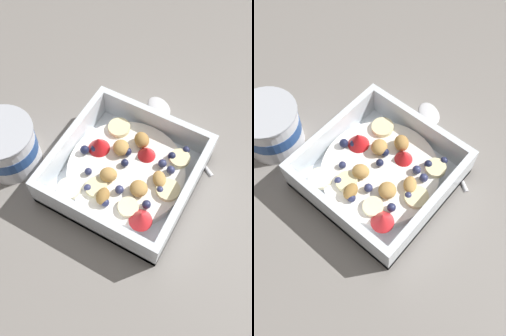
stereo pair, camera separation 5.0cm
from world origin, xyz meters
The scene contains 4 objects.
ground_plane centered at (0.00, 0.00, 0.00)m, with size 2.40×2.40×0.00m, color gray.
fruit_bowl centered at (-0.01, 0.01, 0.02)m, with size 0.19×0.19×0.06m.
spoon centered at (0.12, 0.01, 0.00)m, with size 0.11×0.16×0.01m.
yogurt_cup centered at (-0.06, 0.18, 0.04)m, with size 0.09×0.09×0.07m.
Camera 1 is at (-0.22, -0.11, 0.47)m, focal length 38.52 mm.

